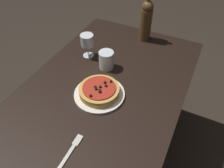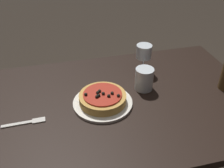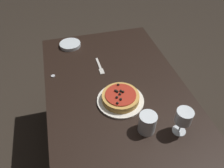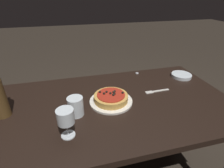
# 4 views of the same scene
# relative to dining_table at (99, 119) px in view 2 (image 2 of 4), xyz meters

# --- Properties ---
(dining_table) EXTENTS (1.40, 0.78, 0.71)m
(dining_table) POSITION_rel_dining_table_xyz_m (0.00, 0.00, 0.00)
(dining_table) COLOR black
(dining_table) RESTS_ON ground_plane
(dinner_plate) EXTENTS (0.25, 0.25, 0.01)m
(dinner_plate) POSITION_rel_dining_table_xyz_m (0.02, -0.01, 0.10)
(dinner_plate) COLOR white
(dinner_plate) RESTS_ON dining_table
(pizza) EXTENTS (0.20, 0.20, 0.05)m
(pizza) POSITION_rel_dining_table_xyz_m (0.02, -0.01, 0.12)
(pizza) COLOR gold
(pizza) RESTS_ON dinner_plate
(wine_glass) EXTENTS (0.08, 0.08, 0.14)m
(wine_glass) POSITION_rel_dining_table_xyz_m (0.27, 0.21, 0.19)
(wine_glass) COLOR silver
(wine_glass) RESTS_ON dining_table
(water_cup) EXTENTS (0.08, 0.08, 0.10)m
(water_cup) POSITION_rel_dining_table_xyz_m (0.22, 0.06, 0.14)
(water_cup) COLOR silver
(water_cup) RESTS_ON dining_table
(fork) EXTENTS (0.17, 0.03, 0.00)m
(fork) POSITION_rel_dining_table_xyz_m (-0.29, -0.05, 0.09)
(fork) COLOR beige
(fork) RESTS_ON dining_table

